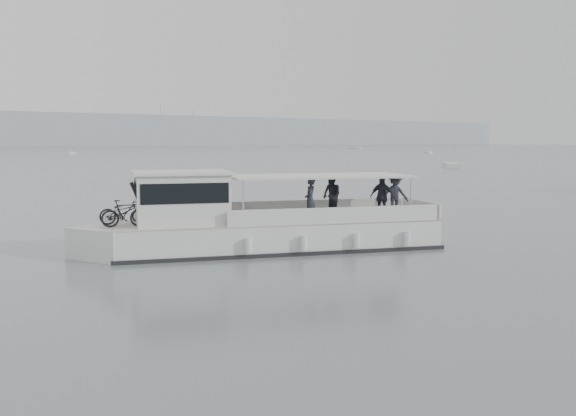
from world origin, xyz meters
TOP-DOWN VIEW (x-y plane):
  - ground at (0.00, 0.00)m, footprint 1400.00×1400.00m
  - tour_boat at (-0.50, -1.70)m, footprint 13.98×7.58m

SIDE VIEW (x-z plane):
  - ground at x=0.00m, z-range 0.00..0.00m
  - tour_boat at x=-0.50m, z-range -2.01..3.96m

